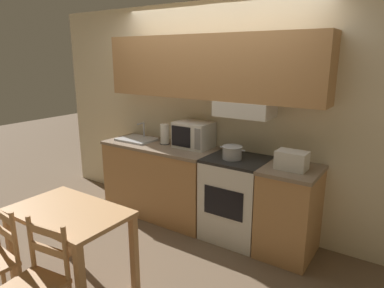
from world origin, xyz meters
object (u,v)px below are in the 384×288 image
(microwave, at_px, (194,135))
(toaster, at_px, (292,160))
(sink_basin, at_px, (137,139))
(paper_towel_roll, at_px, (165,134))
(dining_table, at_px, (70,224))
(cooking_pot, at_px, (232,152))
(chair_right_of_table, at_px, (36,285))
(stove_range, at_px, (236,198))

(microwave, relative_size, toaster, 1.40)
(toaster, distance_m, sink_basin, 2.01)
(sink_basin, xyz_separation_m, paper_towel_roll, (0.41, 0.05, 0.11))
(sink_basin, relative_size, dining_table, 0.47)
(toaster, bearing_deg, cooking_pot, -178.50)
(chair_right_of_table, bearing_deg, cooking_pot, 68.83)
(paper_towel_roll, xyz_separation_m, dining_table, (0.26, -1.61, -0.42))
(paper_towel_roll, bearing_deg, chair_right_of_table, -76.59)
(microwave, xyz_separation_m, dining_table, (-0.12, -1.68, -0.45))
(stove_range, height_order, paper_towel_roll, paper_towel_roll)
(stove_range, relative_size, dining_table, 0.92)
(paper_towel_roll, distance_m, dining_table, 1.68)
(cooking_pot, bearing_deg, sink_basin, 178.06)
(cooking_pot, relative_size, chair_right_of_table, 0.35)
(stove_range, distance_m, cooking_pot, 0.53)
(chair_right_of_table, bearing_deg, toaster, 53.53)
(sink_basin, distance_m, paper_towel_roll, 0.43)
(chair_right_of_table, bearing_deg, microwave, 85.40)
(cooking_pot, xyz_separation_m, microwave, (-0.59, 0.16, 0.08))
(stove_range, distance_m, dining_table, 1.74)
(paper_towel_roll, xyz_separation_m, chair_right_of_table, (0.50, -2.08, -0.62))
(microwave, distance_m, chair_right_of_table, 2.25)
(dining_table, height_order, chair_right_of_table, chair_right_of_table)
(toaster, height_order, paper_towel_roll, paper_towel_roll)
(stove_range, bearing_deg, sink_basin, -179.85)
(stove_range, xyz_separation_m, microwave, (-0.63, 0.11, 0.61))
(sink_basin, height_order, chair_right_of_table, sink_basin)
(sink_basin, bearing_deg, toaster, -0.87)
(stove_range, distance_m, microwave, 0.88)
(dining_table, bearing_deg, cooking_pot, 64.89)
(toaster, relative_size, chair_right_of_table, 0.36)
(cooking_pot, bearing_deg, microwave, 164.50)
(stove_range, height_order, dining_table, stove_range)
(cooking_pot, distance_m, dining_table, 1.71)
(paper_towel_roll, bearing_deg, dining_table, -80.71)
(toaster, height_order, chair_right_of_table, toaster)
(stove_range, bearing_deg, microwave, 169.77)
(stove_range, relative_size, cooking_pot, 3.12)
(paper_towel_roll, height_order, dining_table, paper_towel_roll)
(cooking_pot, height_order, dining_table, cooking_pot)
(toaster, bearing_deg, dining_table, -131.07)
(microwave, xyz_separation_m, chair_right_of_table, (0.12, -2.15, -0.64))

